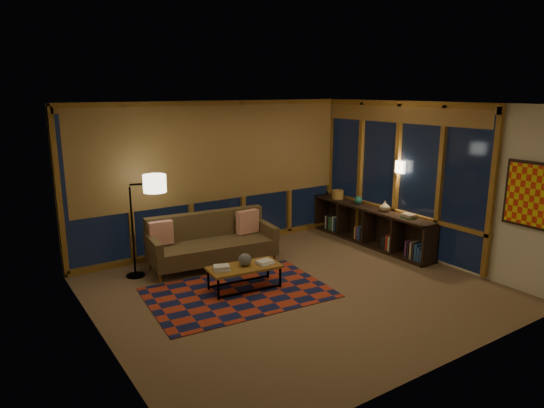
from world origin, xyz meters
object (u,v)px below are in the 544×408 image
coffee_table (244,278)px  bookshelf (370,226)px  floor_lamp (132,227)px  sofa (213,241)px

coffee_table → bookshelf: (3.09, 0.55, 0.18)m
floor_lamp → bookshelf: (4.27, -0.86, -0.45)m
bookshelf → floor_lamp: bearing=168.7°
sofa → floor_lamp: bearing=174.9°
coffee_table → bookshelf: 3.14m
coffee_table → floor_lamp: 1.94m
sofa → coffee_table: (-0.06, -1.15, -0.25)m
coffee_table → floor_lamp: size_ratio=0.66×
sofa → floor_lamp: floor_lamp is taller
floor_lamp → bookshelf: floor_lamp is taller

